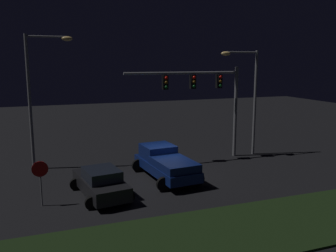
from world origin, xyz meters
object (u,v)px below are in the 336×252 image
object	(u,v)px
street_lamp_left	(38,86)
street_lamp_right	(248,89)
stop_sign	(40,175)
traffic_signal_gantry	(205,90)
pickup_truck	(165,161)
car_sedan	(101,182)

from	to	relation	value
street_lamp_left	street_lamp_right	bearing A→B (deg)	-6.36
street_lamp_right	stop_sign	world-z (taller)	street_lamp_right
traffic_signal_gantry	street_lamp_left	world-z (taller)	street_lamp_left
pickup_truck	traffic_signal_gantry	size ratio (longest dim) A/B	0.67
pickup_truck	car_sedan	xyz separation A→B (m)	(-4.11, -1.75, -0.26)
traffic_signal_gantry	street_lamp_right	distance (m)	3.39
car_sedan	stop_sign	size ratio (longest dim) A/B	2.07
stop_sign	street_lamp_left	bearing A→B (deg)	88.16
traffic_signal_gantry	street_lamp_right	world-z (taller)	street_lamp_right
car_sedan	street_lamp_right	xyz separation A→B (m)	(11.58, 4.78, 4.15)
street_lamp_right	street_lamp_left	bearing A→B (deg)	173.64
street_lamp_right	stop_sign	distance (m)	15.70
pickup_truck	traffic_signal_gantry	bearing A→B (deg)	-58.28
street_lamp_left	stop_sign	size ratio (longest dim) A/B	3.83
traffic_signal_gantry	street_lamp_right	bearing A→B (deg)	-0.42
stop_sign	car_sedan	bearing A→B (deg)	6.14
car_sedan	street_lamp_left	distance (m)	8.32
car_sedan	stop_sign	distance (m)	3.02
car_sedan	street_lamp_right	distance (m)	13.20
car_sedan	traffic_signal_gantry	xyz separation A→B (m)	(8.20, 4.80, 4.16)
car_sedan	street_lamp_left	xyz separation A→B (m)	(-2.68, 6.37, 4.63)
pickup_truck	street_lamp_left	bearing A→B (deg)	50.65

